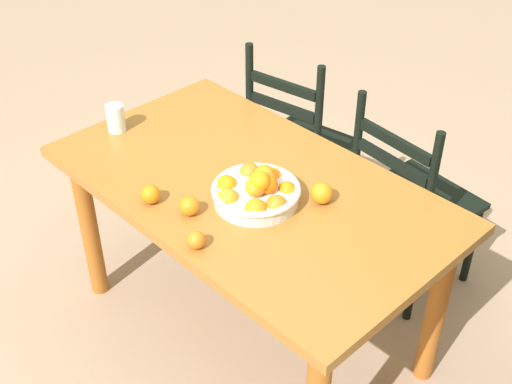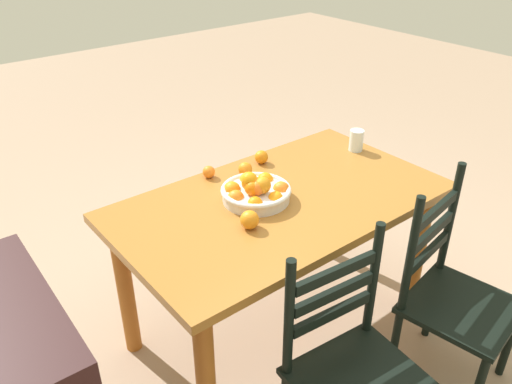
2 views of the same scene
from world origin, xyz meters
TOP-DOWN VIEW (x-y plane):
  - ground_plane at (0.00, 0.00)m, footprint 12.00×12.00m
  - dining_table at (0.00, 0.00)m, footprint 1.51×0.86m
  - chair_near_window at (0.25, 0.71)m, footprint 0.49×0.49m
  - chair_by_cabinet at (-0.39, 0.69)m, footprint 0.50×0.50m
  - fruit_bowl at (0.10, -0.06)m, footprint 0.32×0.32m
  - orange_loose_0 at (0.26, 0.10)m, footprint 0.08×0.08m
  - orange_loose_1 at (-0.01, -0.27)m, footprint 0.07×0.07m
  - orange_loose_2 at (0.14, -0.37)m, footprint 0.06×0.06m
  - orange_loose_3 at (-0.16, -0.33)m, footprint 0.07×0.07m
  - drinking_glass at (-0.65, -0.14)m, footprint 0.07×0.07m

SIDE VIEW (x-z plane):
  - ground_plane at x=0.00m, z-range 0.00..0.00m
  - chair_by_cabinet at x=-0.39m, z-range -0.04..0.94m
  - chair_near_window at x=0.25m, z-range -0.02..0.93m
  - dining_table at x=0.00m, z-range 0.27..1.05m
  - orange_loose_2 at x=0.14m, z-range 0.77..0.83m
  - orange_loose_3 at x=-0.16m, z-range 0.77..0.84m
  - orange_loose_1 at x=-0.01m, z-range 0.77..0.84m
  - orange_loose_0 at x=0.26m, z-range 0.77..0.85m
  - fruit_bowl at x=0.10m, z-range 0.75..0.89m
  - drinking_glass at x=-0.65m, z-range 0.77..0.89m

